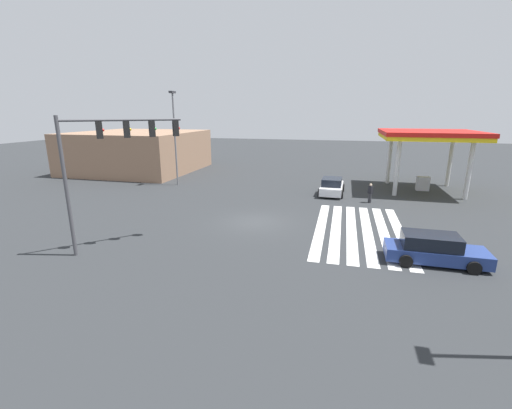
{
  "coord_description": "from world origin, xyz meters",
  "views": [
    {
      "loc": [
        -21.18,
        -5.39,
        7.11
      ],
      "look_at": [
        0.0,
        0.0,
        1.22
      ],
      "focal_mm": 24.0,
      "sensor_mm": 36.0,
      "label": 1
    }
  ],
  "objects_px": {
    "traffic_signal_mast": "(110,150)",
    "car_1": "(434,249)",
    "pedestrian": "(370,192)",
    "street_light_pole_a": "(175,131)",
    "car_0": "(332,187)"
  },
  "relations": [
    {
      "from": "traffic_signal_mast",
      "to": "pedestrian",
      "type": "relative_size",
      "value": 4.42
    },
    {
      "from": "street_light_pole_a",
      "to": "car_0",
      "type": "bearing_deg",
      "value": -91.23
    },
    {
      "from": "pedestrian",
      "to": "street_light_pole_a",
      "type": "bearing_deg",
      "value": -51.25
    },
    {
      "from": "traffic_signal_mast",
      "to": "car_1",
      "type": "height_order",
      "value": "traffic_signal_mast"
    },
    {
      "from": "traffic_signal_mast",
      "to": "car_1",
      "type": "relative_size",
      "value": 1.5
    },
    {
      "from": "pedestrian",
      "to": "street_light_pole_a",
      "type": "xyz_separation_m",
      "value": [
        2.59,
        18.41,
        4.48
      ]
    },
    {
      "from": "traffic_signal_mast",
      "to": "car_1",
      "type": "distance_m",
      "value": 16.79
    },
    {
      "from": "traffic_signal_mast",
      "to": "street_light_pole_a",
      "type": "distance_m",
      "value": 16.58
    },
    {
      "from": "traffic_signal_mast",
      "to": "car_1",
      "type": "bearing_deg",
      "value": -37.86
    },
    {
      "from": "street_light_pole_a",
      "to": "car_1",
      "type": "bearing_deg",
      "value": -123.98
    },
    {
      "from": "traffic_signal_mast",
      "to": "pedestrian",
      "type": "height_order",
      "value": "traffic_signal_mast"
    },
    {
      "from": "traffic_signal_mast",
      "to": "car_0",
      "type": "xyz_separation_m",
      "value": [
        15.59,
        -10.66,
        -4.57
      ]
    },
    {
      "from": "car_1",
      "to": "car_0",
      "type": "bearing_deg",
      "value": 112.2
    },
    {
      "from": "car_0",
      "to": "street_light_pole_a",
      "type": "height_order",
      "value": "street_light_pole_a"
    },
    {
      "from": "car_1",
      "to": "street_light_pole_a",
      "type": "distance_m",
      "value": 25.33
    }
  ]
}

